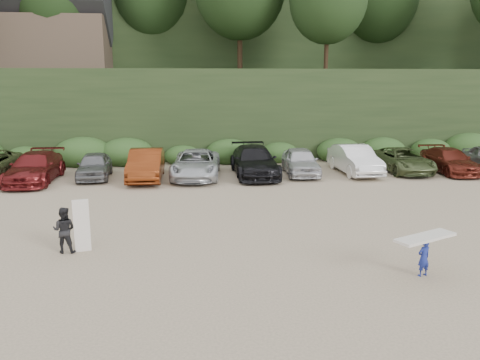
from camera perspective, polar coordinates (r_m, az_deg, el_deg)
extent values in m
plane|color=tan|center=(16.49, 0.41, -6.63)|extent=(120.00, 120.00, 0.00)
cube|color=black|center=(37.63, -3.38, 8.61)|extent=(80.00, 14.00, 6.00)
cube|color=black|center=(55.61, -4.36, 14.88)|extent=(90.00, 30.00, 16.00)
ellipsoid|color=black|center=(37.99, -3.54, 20.74)|extent=(66.00, 12.00, 10.00)
cube|color=#2B491E|center=(30.41, -3.69, 3.21)|extent=(46.20, 2.00, 1.20)
cube|color=brown|center=(40.91, -21.29, 15.12)|extent=(8.00, 6.00, 4.00)
imported|color=maroon|center=(26.88, -23.69, 1.40)|extent=(2.21, 5.34, 1.54)
imported|color=slate|center=(26.82, -17.33, 1.70)|extent=(1.93, 4.23, 1.41)
imported|color=maroon|center=(25.74, -11.38, 1.86)|extent=(1.73, 4.95, 1.63)
imported|color=#B6B9BE|center=(25.86, -5.39, 1.95)|extent=(2.97, 5.64, 1.51)
imported|color=black|center=(26.24, 1.75, 2.30)|extent=(2.43, 5.72, 1.65)
imported|color=silver|center=(26.82, 7.37, 2.28)|extent=(2.03, 4.54, 1.52)
imported|color=white|center=(27.68, 13.79, 2.45)|extent=(1.89, 4.99, 1.62)
imported|color=#505E36|center=(28.99, 19.23, 2.30)|extent=(2.38, 5.00, 1.38)
imported|color=maroon|center=(29.78, 24.15, 2.16)|extent=(2.02, 4.81, 1.39)
imported|color=navy|center=(13.92, 21.48, -8.81)|extent=(0.44, 0.35, 1.05)
cube|color=silver|center=(13.73, 21.67, -6.51)|extent=(1.98, 1.29, 0.08)
imported|color=black|center=(15.61, -20.65, -5.71)|extent=(0.77, 0.63, 1.46)
cube|color=silver|center=(15.38, -18.73, -5.32)|extent=(0.53, 0.36, 1.72)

